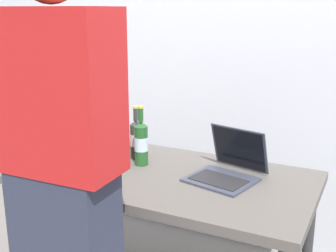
% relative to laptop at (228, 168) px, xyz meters
% --- Properties ---
extents(desk, '(1.54, 0.79, 0.75)m').
position_rel_laptop_xyz_m(desk, '(-0.33, -0.09, -0.12)').
color(desk, '#56514C').
rests_on(desk, ground).
extents(laptop, '(0.37, 0.39, 0.24)m').
position_rel_laptop_xyz_m(laptop, '(0.00, 0.00, 0.00)').
color(laptop, '#383D4C').
rests_on(laptop, desk).
extents(beer_bottle_dark, '(0.07, 0.07, 0.29)m').
position_rel_laptop_xyz_m(beer_bottle_dark, '(-0.55, 0.05, 0.06)').
color(beer_bottle_dark, '#333333').
rests_on(beer_bottle_dark, desk).
extents(beer_bottle_green, '(0.07, 0.07, 0.32)m').
position_rel_laptop_xyz_m(beer_bottle_green, '(-0.47, -0.03, 0.07)').
color(beer_bottle_green, '#1E5123').
rests_on(beer_bottle_green, desk).
extents(beer_bottle_amber, '(0.07, 0.07, 0.28)m').
position_rel_laptop_xyz_m(beer_bottle_amber, '(-0.61, -0.02, 0.06)').
color(beer_bottle_amber, brown).
rests_on(beer_bottle_amber, desk).
extents(beer_bottle_brown, '(0.07, 0.07, 0.31)m').
position_rel_laptop_xyz_m(beer_bottle_brown, '(-0.60, -0.10, 0.06)').
color(beer_bottle_brown, '#472B14').
rests_on(beer_bottle_brown, desk).
extents(person_figure, '(0.44, 0.30, 1.80)m').
position_rel_laptop_xyz_m(person_figure, '(-0.38, -0.76, 0.11)').
color(person_figure, '#2D3347').
rests_on(person_figure, ground).
extents(coffee_mug, '(0.12, 0.09, 0.10)m').
position_rel_laptop_xyz_m(coffee_mug, '(-0.76, -0.01, -0.00)').
color(coffee_mug, '#BF4C33').
rests_on(coffee_mug, desk).
extents(back_wall, '(6.00, 0.10, 2.60)m').
position_rel_laptop_xyz_m(back_wall, '(-0.33, 0.75, 0.50)').
color(back_wall, silver).
rests_on(back_wall, ground).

